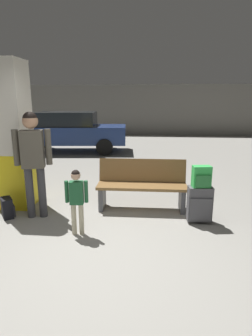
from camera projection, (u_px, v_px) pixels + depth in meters
name	position (u px, v px, depth m)	size (l,w,h in m)	color
ground_plane	(126.00, 176.00, 7.35)	(18.00, 18.00, 0.10)	gray
garage_back_wall	(141.00, 110.00, 15.57)	(18.00, 0.12, 2.80)	slate
structural_pillar	(13.00, 137.00, 4.90)	(0.57, 0.57, 2.62)	yellow
bench	(142.00, 185.00, 4.96)	(1.61, 0.55, 0.89)	brown
suitcase	(200.00, 204.00, 4.38)	(0.39, 0.25, 0.60)	#4C4C51
backpack_bright	(202.00, 177.00, 4.28)	(0.30, 0.23, 0.34)	green
child	(77.00, 195.00, 3.93)	(0.33, 0.19, 0.99)	beige
adult	(33.00, 154.00, 4.43)	(0.59, 0.29, 1.76)	#38383D
backpack_dark_floor	(7.00, 208.00, 4.62)	(0.31, 0.32, 0.34)	black
parked_car_far	(71.00, 131.00, 10.47)	(4.24, 2.09, 1.51)	navy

